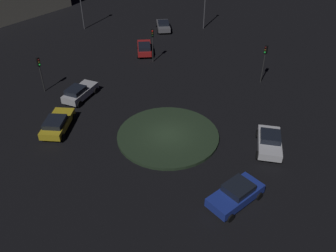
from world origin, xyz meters
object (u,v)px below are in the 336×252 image
object	(u,v)px
traffic_light_west	(152,39)
traffic_light_southwest	(40,68)
car_grey	(163,25)
car_blue	(236,194)
traffic_light_northwest	(265,57)
car_silver	(79,92)
car_white	(270,142)
car_yellow	(57,123)
car_red	(144,48)

from	to	relation	value
traffic_light_west	traffic_light_southwest	size ratio (longest dim) A/B	1.08
car_grey	traffic_light_west	distance (m)	11.58
car_blue	traffic_light_northwest	xyz separation A→B (m)	(-16.99, 7.75, 2.32)
traffic_light_west	traffic_light_southwest	distance (m)	13.59
car_silver	car_white	xyz separation A→B (m)	(10.26, 16.42, -0.03)
car_grey	car_white	size ratio (longest dim) A/B	0.96
car_blue	car_white	bearing A→B (deg)	-162.30
car_yellow	car_white	bearing A→B (deg)	-93.86
car_red	car_blue	distance (m)	26.93
car_red	traffic_light_west	xyz separation A→B (m)	(2.68, 0.90, 2.18)
car_silver	car_red	bearing A→B (deg)	-4.25
car_red	traffic_light_northwest	size ratio (longest dim) A/B	1.02
car_yellow	traffic_light_west	world-z (taller)	traffic_light_west
traffic_light_northwest	car_white	bearing A→B (deg)	36.42
car_grey	car_white	world-z (taller)	car_white
car_red	traffic_light_west	size ratio (longest dim) A/B	1.06
traffic_light_southwest	traffic_light_northwest	world-z (taller)	traffic_light_northwest
car_white	car_blue	size ratio (longest dim) A/B	1.00
traffic_light_west	car_yellow	bearing A→B (deg)	-35.84
car_blue	traffic_light_west	xyz separation A→B (m)	(-23.84, -3.76, 2.20)
car_silver	traffic_light_northwest	xyz separation A→B (m)	(-1.30, 19.75, 2.29)
car_blue	car_grey	bearing A→B (deg)	-121.11
traffic_light_southwest	car_white	bearing A→B (deg)	7.15
car_white	car_silver	bearing A→B (deg)	-103.46
traffic_light_west	traffic_light_southwest	world-z (taller)	traffic_light_west
car_grey	car_red	distance (m)	9.06
car_blue	car_yellow	bearing A→B (deg)	-70.58
car_white	traffic_light_northwest	size ratio (longest dim) A/B	1.04
car_yellow	traffic_light_southwest	xyz separation A→B (m)	(-7.47, -2.41, 2.03)
car_yellow	car_blue	bearing A→B (deg)	-115.97
car_silver	traffic_light_west	world-z (taller)	traffic_light_west
traffic_light_west	car_grey	bearing A→B (deg)	167.33
car_silver	car_red	world-z (taller)	car_silver
car_white	car_red	xyz separation A→B (m)	(-21.09, -9.07, 0.02)
traffic_light_west	traffic_light_northwest	size ratio (longest dim) A/B	0.96
car_white	car_yellow	xyz separation A→B (m)	(-4.91, -17.94, -0.04)
car_grey	traffic_light_northwest	size ratio (longest dim) A/B	1.00
car_blue	car_yellow	world-z (taller)	car_blue
car_blue	traffic_light_northwest	distance (m)	18.82
car_white	traffic_light_southwest	xyz separation A→B (m)	(-12.38, -20.35, 1.99)
traffic_light_northwest	traffic_light_west	bearing A→B (deg)	-68.30
car_blue	traffic_light_southwest	distance (m)	23.98
traffic_light_southwest	car_blue	bearing A→B (deg)	-9.72
traffic_light_southwest	traffic_light_northwest	xyz separation A→B (m)	(0.82, 23.68, 0.33)
car_yellow	traffic_light_southwest	bearing A→B (deg)	29.34
car_grey	car_red	xyz separation A→B (m)	(8.40, -3.40, 0.05)
car_white	car_red	size ratio (longest dim) A/B	1.02
traffic_light_southwest	car_yellow	bearing A→B (deg)	-33.64
car_white	traffic_light_southwest	distance (m)	23.90
car_white	car_yellow	distance (m)	18.60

